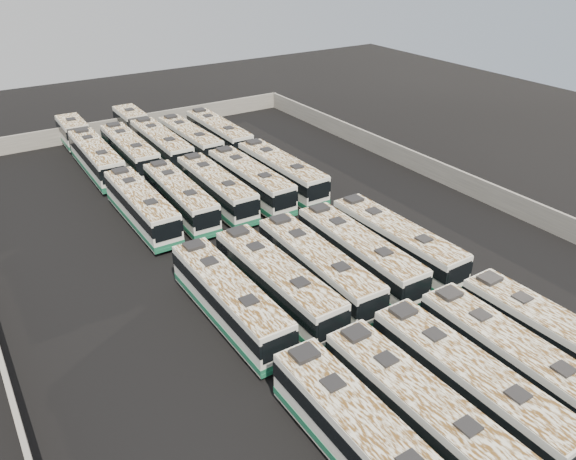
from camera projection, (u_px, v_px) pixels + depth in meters
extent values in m
plane|color=black|center=(273.00, 244.00, 48.82)|extent=(140.00, 140.00, 0.00)
cube|color=#65625E|center=(132.00, 124.00, 75.20)|extent=(45.20, 0.30, 2.20)
cube|color=#65625E|center=(454.00, 178.00, 58.90)|extent=(0.30, 73.20, 2.20)
cube|color=silver|center=(367.00, 443.00, 27.58)|extent=(2.75, 13.13, 3.01)
cube|color=#195E42|center=(365.00, 459.00, 28.10)|extent=(2.80, 13.18, 0.46)
cube|color=black|center=(367.00, 436.00, 27.34)|extent=(2.81, 13.19, 1.01)
cube|color=silver|center=(369.00, 421.00, 26.85)|extent=(2.70, 12.87, 0.08)
cube|color=black|center=(333.00, 383.00, 28.94)|extent=(1.04, 1.04, 0.15)
cube|color=black|center=(304.00, 353.00, 30.86)|extent=(1.42, 1.21, 0.28)
cylinder|color=black|center=(299.00, 418.00, 30.77)|extent=(0.31, 1.09, 1.09)
cylinder|color=black|center=(334.00, 401.00, 31.88)|extent=(0.31, 1.09, 1.09)
cube|color=silver|center=(421.00, 413.00, 29.33)|extent=(2.94, 12.95, 2.96)
cube|color=#195E42|center=(419.00, 428.00, 29.84)|extent=(2.99, 13.00, 0.45)
cube|color=black|center=(422.00, 406.00, 29.10)|extent=(3.00, 13.01, 0.99)
cube|color=silver|center=(424.00, 392.00, 28.61)|extent=(2.88, 12.69, 0.08)
cube|color=black|center=(468.00, 426.00, 26.48)|extent=(1.04, 1.04, 0.15)
cube|color=black|center=(386.00, 359.00, 30.64)|extent=(1.04, 1.04, 0.15)
cube|color=black|center=(356.00, 333.00, 32.50)|extent=(1.42, 1.21, 0.28)
cylinder|color=black|center=(352.00, 393.00, 32.41)|extent=(0.32, 1.08, 1.07)
cylinder|color=black|center=(382.00, 377.00, 33.53)|extent=(0.32, 1.08, 1.07)
cube|color=silver|center=(469.00, 385.00, 31.15)|extent=(2.82, 13.00, 2.97)
cube|color=#195E42|center=(466.00, 399.00, 31.66)|extent=(2.87, 13.05, 0.45)
cube|color=black|center=(470.00, 378.00, 30.92)|extent=(2.88, 13.06, 0.99)
cube|color=silver|center=(473.00, 364.00, 30.43)|extent=(2.77, 12.74, 0.08)
cube|color=black|center=(518.00, 394.00, 28.28)|extent=(1.04, 1.04, 0.15)
cube|color=black|center=(434.00, 334.00, 32.48)|extent=(1.04, 1.04, 0.15)
cube|color=black|center=(403.00, 311.00, 34.37)|extent=(1.42, 1.20, 0.28)
cylinder|color=black|center=(542.00, 443.00, 29.28)|extent=(0.31, 1.08, 1.08)
cylinder|color=black|center=(399.00, 368.00, 34.28)|extent=(0.31, 1.08, 1.08)
cylinder|color=black|center=(426.00, 354.00, 35.39)|extent=(0.31, 1.08, 1.08)
cube|color=silver|center=(514.00, 362.00, 32.84)|extent=(2.80, 12.85, 2.94)
cube|color=#195E42|center=(511.00, 376.00, 33.35)|extent=(2.85, 12.90, 0.45)
cube|color=black|center=(516.00, 355.00, 32.61)|extent=(2.86, 12.91, 0.98)
cube|color=silver|center=(519.00, 342.00, 32.13)|extent=(2.74, 12.59, 0.07)
cube|color=black|center=(564.00, 369.00, 29.97)|extent=(1.02, 1.02, 0.15)
cube|color=black|center=(481.00, 315.00, 34.18)|extent=(1.02, 1.02, 0.15)
cube|color=black|center=(449.00, 294.00, 36.07)|extent=(1.40, 1.19, 0.28)
cylinder|color=black|center=(559.00, 433.00, 29.87)|extent=(0.31, 1.07, 1.07)
cylinder|color=black|center=(445.00, 347.00, 35.98)|extent=(0.31, 1.07, 1.07)
cylinder|color=black|center=(470.00, 335.00, 37.06)|extent=(0.31, 1.07, 1.07)
cube|color=silver|center=(556.00, 341.00, 34.53)|extent=(2.90, 12.80, 2.92)
cube|color=#195E42|center=(552.00, 354.00, 35.03)|extent=(2.95, 12.85, 0.45)
cube|color=black|center=(558.00, 335.00, 34.30)|extent=(2.96, 12.86, 0.98)
cube|color=silver|center=(562.00, 321.00, 33.82)|extent=(2.84, 12.54, 0.07)
cube|color=black|center=(522.00, 297.00, 35.82)|extent=(1.03, 1.03, 0.15)
cube|color=black|center=(490.00, 278.00, 37.67)|extent=(1.40, 1.19, 0.28)
cylinder|color=black|center=(487.00, 329.00, 37.58)|extent=(0.32, 1.07, 1.06)
cylinder|color=black|center=(508.00, 318.00, 38.69)|extent=(0.32, 1.07, 1.06)
cube|color=silver|center=(229.00, 299.00, 38.34)|extent=(2.77, 12.90, 2.95)
cube|color=#195E42|center=(230.00, 312.00, 38.85)|extent=(2.82, 12.95, 0.45)
cube|color=black|center=(229.00, 293.00, 38.11)|extent=(2.83, 12.96, 0.99)
cube|color=black|center=(280.00, 347.00, 33.41)|extent=(2.36, 0.08, 1.56)
cube|color=#195E42|center=(280.00, 369.00, 34.19)|extent=(2.68, 0.12, 0.30)
cube|color=silver|center=(228.00, 281.00, 37.63)|extent=(2.72, 12.64, 0.08)
cube|color=black|center=(249.00, 300.00, 35.49)|extent=(1.03, 1.03, 0.15)
cube|color=black|center=(209.00, 261.00, 39.67)|extent=(1.03, 1.03, 0.15)
cube|color=black|center=(194.00, 245.00, 41.55)|extent=(1.40, 1.19, 0.28)
cylinder|color=black|center=(245.00, 354.00, 35.37)|extent=(0.31, 1.08, 1.07)
cylinder|color=black|center=(275.00, 341.00, 36.48)|extent=(0.31, 1.08, 1.07)
cylinder|color=black|center=(190.00, 292.00, 41.46)|extent=(0.31, 1.08, 1.07)
cylinder|color=black|center=(218.00, 282.00, 42.56)|extent=(0.31, 1.08, 1.07)
cube|color=silver|center=(277.00, 283.00, 40.08)|extent=(3.00, 13.17, 3.01)
cube|color=#195E42|center=(277.00, 296.00, 40.60)|extent=(3.05, 13.22, 0.46)
cube|color=black|center=(277.00, 277.00, 39.84)|extent=(3.06, 13.23, 1.01)
cube|color=black|center=(334.00, 327.00, 35.10)|extent=(2.41, 0.11, 1.58)
cube|color=#195E42|center=(333.00, 347.00, 35.89)|extent=(2.73, 0.16, 0.31)
cube|color=silver|center=(277.00, 265.00, 39.35)|extent=(2.94, 12.90, 0.08)
cube|color=black|center=(300.00, 282.00, 37.19)|extent=(1.06, 1.06, 0.15)
cube|color=black|center=(255.00, 246.00, 41.41)|extent=(1.06, 1.06, 0.15)
cube|color=black|center=(238.00, 232.00, 43.30)|extent=(1.44, 1.23, 0.28)
cylinder|color=black|center=(297.00, 335.00, 37.07)|extent=(0.33, 1.10, 1.09)
cylinder|color=black|center=(325.00, 322.00, 38.21)|extent=(0.33, 1.10, 1.09)
cylinder|color=black|center=(235.00, 277.00, 43.21)|extent=(0.33, 1.10, 1.09)
cylinder|color=black|center=(261.00, 268.00, 44.35)|extent=(0.33, 1.10, 1.09)
cube|color=silver|center=(318.00, 268.00, 41.87)|extent=(3.05, 13.09, 2.98)
cube|color=#195E42|center=(317.00, 280.00, 42.39)|extent=(3.10, 13.14, 0.46)
cube|color=black|center=(318.00, 262.00, 41.64)|extent=(3.11, 13.15, 1.00)
cube|color=black|center=(373.00, 309.00, 36.79)|extent=(2.39, 0.12, 1.57)
cube|color=#195E42|center=(371.00, 329.00, 37.57)|extent=(2.71, 0.17, 0.30)
cube|color=silver|center=(318.00, 250.00, 41.15)|extent=(2.98, 12.82, 0.08)
cube|color=black|center=(341.00, 267.00, 38.94)|extent=(1.06, 1.06, 0.15)
cube|color=black|center=(297.00, 233.00, 43.26)|extent=(1.06, 1.06, 0.15)
cube|color=black|center=(280.00, 219.00, 45.19)|extent=(1.44, 1.23, 0.28)
cylinder|color=black|center=(337.00, 316.00, 38.84)|extent=(0.33, 1.09, 1.09)
cylinder|color=black|center=(363.00, 306.00, 39.89)|extent=(0.33, 1.09, 1.09)
cylinder|color=black|center=(276.00, 262.00, 45.11)|extent=(0.33, 1.09, 1.09)
cylinder|color=black|center=(301.00, 255.00, 46.17)|extent=(0.33, 1.09, 1.09)
cube|color=silver|center=(358.00, 254.00, 43.67)|extent=(3.02, 13.08, 2.98)
cube|color=#195E42|center=(358.00, 266.00, 44.19)|extent=(3.07, 13.13, 0.46)
cube|color=black|center=(359.00, 248.00, 43.44)|extent=(3.08, 13.14, 1.00)
cube|color=black|center=(417.00, 291.00, 38.59)|extent=(2.39, 0.12, 1.57)
cube|color=#195E42|center=(414.00, 310.00, 39.38)|extent=(2.71, 0.16, 0.30)
cube|color=silver|center=(360.00, 237.00, 42.95)|extent=(2.96, 12.82, 0.08)
cube|color=black|center=(384.00, 252.00, 40.74)|extent=(1.05, 1.05, 0.15)
cube|color=black|center=(338.00, 221.00, 45.05)|extent=(1.05, 1.05, 0.15)
cube|color=black|center=(320.00, 208.00, 46.98)|extent=(1.44, 1.23, 0.28)
cylinder|color=black|center=(380.00, 299.00, 40.63)|extent=(0.33, 1.09, 1.08)
cylinder|color=black|center=(404.00, 290.00, 41.70)|extent=(0.33, 1.09, 1.08)
cylinder|color=black|center=(316.00, 250.00, 46.90)|extent=(0.33, 1.09, 1.08)
cylinder|color=black|center=(338.00, 242.00, 47.96)|extent=(0.33, 1.09, 1.08)
cube|color=silver|center=(396.00, 242.00, 45.32)|extent=(2.93, 13.05, 2.98)
cube|color=#195E42|center=(395.00, 254.00, 45.84)|extent=(2.98, 13.10, 0.46)
cube|color=black|center=(396.00, 237.00, 45.09)|extent=(2.99, 13.11, 1.00)
cube|color=black|center=(459.00, 275.00, 40.37)|extent=(2.39, 0.10, 1.57)
cube|color=#195E42|center=(456.00, 294.00, 41.16)|extent=(2.71, 0.15, 0.30)
cube|color=silver|center=(397.00, 225.00, 44.60)|extent=(2.87, 12.79, 0.08)
cube|color=black|center=(424.00, 239.00, 42.45)|extent=(1.05, 1.05, 0.15)
cube|color=black|center=(374.00, 211.00, 46.65)|extent=(1.05, 1.05, 0.15)
cube|color=black|center=(354.00, 199.00, 48.53)|extent=(1.43, 1.22, 0.28)
cylinder|color=black|center=(421.00, 284.00, 42.33)|extent=(0.32, 1.09, 1.08)
cylinder|color=black|center=(442.00, 275.00, 43.47)|extent=(0.32, 1.09, 1.08)
cylinder|color=black|center=(351.00, 239.00, 48.44)|extent=(0.32, 1.09, 1.08)
cylinder|color=black|center=(371.00, 232.00, 49.57)|extent=(0.32, 1.09, 1.08)
cube|color=silver|center=(142.00, 206.00, 51.19)|extent=(2.69, 12.82, 2.94)
cube|color=#195E42|center=(143.00, 217.00, 51.70)|extent=(2.74, 12.87, 0.45)
cube|color=black|center=(141.00, 202.00, 50.96)|extent=(2.75, 12.88, 0.98)
cube|color=black|center=(168.00, 231.00, 46.26)|extent=(2.35, 0.06, 1.55)
cube|color=#195E42|center=(170.00, 248.00, 47.04)|extent=(2.67, 0.10, 0.30)
cube|color=silver|center=(139.00, 191.00, 50.48)|extent=(2.63, 12.56, 0.07)
cube|color=black|center=(151.00, 202.00, 48.34)|extent=(1.02, 1.02, 0.15)
cube|color=black|center=(129.00, 180.00, 52.52)|extent=(1.02, 1.02, 0.15)
cube|color=black|center=(120.00, 171.00, 54.39)|extent=(1.39, 1.18, 0.28)
cylinder|color=black|center=(147.00, 241.00, 48.23)|extent=(0.30, 1.07, 1.07)
cylinder|color=black|center=(172.00, 234.00, 49.32)|extent=(0.30, 1.07, 1.07)
cylinder|color=black|center=(117.00, 206.00, 54.30)|extent=(0.30, 1.07, 1.07)
cylinder|color=black|center=(140.00, 200.00, 55.39)|extent=(0.30, 1.07, 1.07)
cube|color=silver|center=(180.00, 197.00, 53.00)|extent=(2.90, 12.67, 2.89)
cube|color=#195E42|center=(181.00, 207.00, 53.50)|extent=(2.95, 12.72, 0.44)
cube|color=black|center=(180.00, 193.00, 52.78)|extent=(2.96, 12.73, 0.97)
cube|color=black|center=(207.00, 220.00, 48.09)|extent=(2.31, 0.11, 1.52)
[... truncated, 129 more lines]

